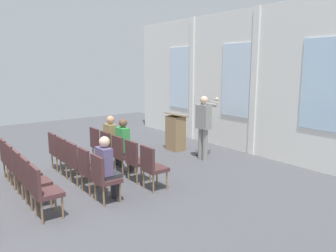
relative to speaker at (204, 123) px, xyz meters
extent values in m
cube|color=silver|center=(-0.23, 1.55, 1.05)|extent=(10.00, 0.10, 4.16)
cube|color=silver|center=(-2.90, 1.49, 1.10)|extent=(1.06, 0.04, 2.16)
cube|color=silver|center=(-2.22, 1.49, 1.05)|extent=(0.20, 0.08, 4.16)
cube|color=silver|center=(-0.23, 1.49, 1.10)|extent=(1.06, 0.04, 2.16)
cube|color=silver|center=(0.45, 1.49, 1.05)|extent=(0.20, 0.08, 4.16)
cube|color=silver|center=(2.43, 1.49, 1.10)|extent=(1.06, 0.04, 2.16)
cylinder|color=gray|center=(-0.09, -0.02, -0.59)|extent=(0.14, 0.14, 0.87)
cylinder|color=gray|center=(0.09, -0.02, -0.59)|extent=(0.14, 0.14, 0.87)
cube|color=gray|center=(0.00, -0.02, 0.17)|extent=(0.42, 0.22, 0.65)
cube|color=navy|center=(0.00, 0.10, 0.25)|extent=(0.06, 0.01, 0.39)
sphere|color=beige|center=(0.00, -0.01, 0.63)|extent=(0.21, 0.21, 0.21)
cylinder|color=gray|center=(-0.24, 0.06, 0.27)|extent=(0.09, 0.28, 0.45)
cylinder|color=gray|center=(0.14, 0.12, 0.51)|extent=(0.15, 0.36, 0.15)
cylinder|color=gray|center=(0.08, 0.25, 0.54)|extent=(0.11, 0.34, 0.15)
sphere|color=beige|center=(-0.04, 0.51, 0.61)|extent=(0.10, 0.10, 0.10)
cylinder|color=black|center=(-0.35, 0.25, -1.01)|extent=(0.28, 0.28, 0.03)
cylinder|color=black|center=(-0.35, 0.25, -0.27)|extent=(0.02, 0.02, 1.45)
sphere|color=#262626|center=(-0.35, 0.25, 0.49)|extent=(0.07, 0.07, 0.07)
cube|color=#93724C|center=(-1.27, 0.03, -0.50)|extent=(0.52, 0.40, 1.05)
cube|color=#93724C|center=(-1.27, 0.05, 0.06)|extent=(0.60, 0.48, 0.14)
cylinder|color=olive|center=(-1.31, -2.16, -0.83)|extent=(0.04, 0.04, 0.40)
cylinder|color=olive|center=(-1.67, -2.16, -0.83)|extent=(0.04, 0.04, 0.40)
cylinder|color=olive|center=(-1.31, -2.50, -0.83)|extent=(0.04, 0.04, 0.40)
cylinder|color=olive|center=(-1.67, -2.50, -0.83)|extent=(0.04, 0.04, 0.40)
cube|color=#4C2D2D|center=(-1.49, -2.33, -0.59)|extent=(0.46, 0.44, 0.08)
cube|color=#4C2D2D|center=(-1.49, -2.52, -0.32)|extent=(0.46, 0.06, 0.46)
cylinder|color=olive|center=(-0.68, -2.16, -0.83)|extent=(0.04, 0.04, 0.40)
cylinder|color=olive|center=(-1.04, -2.16, -0.83)|extent=(0.04, 0.04, 0.40)
cylinder|color=olive|center=(-0.68, -2.50, -0.83)|extent=(0.04, 0.04, 0.40)
cylinder|color=olive|center=(-1.04, -2.50, -0.83)|extent=(0.04, 0.04, 0.40)
cube|color=#4C2D2D|center=(-0.86, -2.33, -0.59)|extent=(0.46, 0.44, 0.08)
cube|color=#4C2D2D|center=(-0.86, -2.52, -0.32)|extent=(0.46, 0.06, 0.46)
cylinder|color=#2D2D33|center=(-0.95, -2.15, -0.81)|extent=(0.10, 0.10, 0.44)
cylinder|color=#2D2D33|center=(-0.77, -2.15, -0.81)|extent=(0.10, 0.10, 0.44)
cube|color=#2D2D33|center=(-0.86, -2.27, -0.53)|extent=(0.34, 0.36, 0.12)
cube|color=#997F4C|center=(-0.86, -2.38, -0.18)|extent=(0.36, 0.20, 0.56)
sphere|color=tan|center=(-0.86, -2.36, 0.21)|extent=(0.20, 0.20, 0.20)
cylinder|color=olive|center=(-0.05, -2.16, -0.83)|extent=(0.04, 0.04, 0.40)
cylinder|color=olive|center=(-0.41, -2.16, -0.83)|extent=(0.04, 0.04, 0.40)
cylinder|color=olive|center=(-0.05, -2.50, -0.83)|extent=(0.04, 0.04, 0.40)
cylinder|color=olive|center=(-0.41, -2.50, -0.83)|extent=(0.04, 0.04, 0.40)
cube|color=#4C2D2D|center=(-0.23, -2.33, -0.59)|extent=(0.46, 0.44, 0.08)
cube|color=#4C2D2D|center=(-0.23, -2.52, -0.32)|extent=(0.46, 0.06, 0.46)
cylinder|color=#2D2D33|center=(-0.32, -2.15, -0.81)|extent=(0.10, 0.10, 0.44)
cylinder|color=#2D2D33|center=(-0.14, -2.15, -0.81)|extent=(0.10, 0.10, 0.44)
cube|color=#2D2D33|center=(-0.23, -2.27, -0.53)|extent=(0.34, 0.36, 0.12)
cube|color=green|center=(-0.23, -2.38, -0.18)|extent=(0.36, 0.20, 0.57)
sphere|color=brown|center=(-0.23, -2.36, 0.22)|extent=(0.20, 0.20, 0.20)
cylinder|color=olive|center=(0.58, -2.16, -0.83)|extent=(0.04, 0.04, 0.40)
cylinder|color=olive|center=(0.22, -2.16, -0.83)|extent=(0.04, 0.04, 0.40)
cylinder|color=olive|center=(0.58, -2.50, -0.83)|extent=(0.04, 0.04, 0.40)
cylinder|color=olive|center=(0.22, -2.50, -0.83)|extent=(0.04, 0.04, 0.40)
cube|color=#4C2D2D|center=(0.40, -2.33, -0.59)|extent=(0.46, 0.44, 0.08)
cube|color=#4C2D2D|center=(0.40, -2.52, -0.32)|extent=(0.46, 0.06, 0.46)
cylinder|color=olive|center=(1.21, -2.16, -0.83)|extent=(0.04, 0.04, 0.40)
cylinder|color=olive|center=(0.85, -2.16, -0.83)|extent=(0.04, 0.04, 0.40)
cylinder|color=olive|center=(1.21, -2.50, -0.83)|extent=(0.04, 0.04, 0.40)
cylinder|color=olive|center=(0.85, -2.50, -0.83)|extent=(0.04, 0.04, 0.40)
cube|color=#4C2D2D|center=(1.03, -2.33, -0.59)|extent=(0.46, 0.44, 0.08)
cube|color=#4C2D2D|center=(1.03, -2.52, -0.32)|extent=(0.46, 0.06, 0.46)
cylinder|color=olive|center=(-1.31, -3.26, -0.83)|extent=(0.04, 0.04, 0.40)
cylinder|color=olive|center=(-1.67, -3.26, -0.83)|extent=(0.04, 0.04, 0.40)
cylinder|color=olive|center=(-1.31, -3.60, -0.83)|extent=(0.04, 0.04, 0.40)
cylinder|color=olive|center=(-1.67, -3.60, -0.83)|extent=(0.04, 0.04, 0.40)
cube|color=#4C2D2D|center=(-1.49, -3.43, -0.59)|extent=(0.46, 0.44, 0.08)
cube|color=#4C2D2D|center=(-1.49, -3.62, -0.32)|extent=(0.46, 0.06, 0.46)
cylinder|color=olive|center=(-0.68, -3.26, -0.83)|extent=(0.04, 0.04, 0.40)
cylinder|color=olive|center=(-1.04, -3.26, -0.83)|extent=(0.04, 0.04, 0.40)
cylinder|color=olive|center=(-0.68, -3.60, -0.83)|extent=(0.04, 0.04, 0.40)
cylinder|color=olive|center=(-1.04, -3.60, -0.83)|extent=(0.04, 0.04, 0.40)
cube|color=#4C2D2D|center=(-0.86, -3.43, -0.59)|extent=(0.46, 0.44, 0.08)
cube|color=#4C2D2D|center=(-0.86, -3.62, -0.32)|extent=(0.46, 0.06, 0.46)
cylinder|color=olive|center=(-0.05, -3.26, -0.83)|extent=(0.04, 0.04, 0.40)
cylinder|color=olive|center=(-0.41, -3.26, -0.83)|extent=(0.04, 0.04, 0.40)
cylinder|color=olive|center=(-0.05, -3.60, -0.83)|extent=(0.04, 0.04, 0.40)
cylinder|color=olive|center=(-0.41, -3.60, -0.83)|extent=(0.04, 0.04, 0.40)
cube|color=#4C2D2D|center=(-0.23, -3.43, -0.59)|extent=(0.46, 0.44, 0.08)
cube|color=#4C2D2D|center=(-0.23, -3.62, -0.32)|extent=(0.46, 0.06, 0.46)
cylinder|color=olive|center=(0.58, -3.26, -0.83)|extent=(0.04, 0.04, 0.40)
cylinder|color=olive|center=(0.22, -3.26, -0.83)|extent=(0.04, 0.04, 0.40)
cylinder|color=olive|center=(0.58, -3.60, -0.83)|extent=(0.04, 0.04, 0.40)
cylinder|color=olive|center=(0.22, -3.60, -0.83)|extent=(0.04, 0.04, 0.40)
cube|color=#4C2D2D|center=(0.40, -3.43, -0.59)|extent=(0.46, 0.44, 0.08)
cube|color=#4C2D2D|center=(0.40, -3.62, -0.32)|extent=(0.46, 0.06, 0.46)
cylinder|color=olive|center=(1.21, -3.26, -0.83)|extent=(0.04, 0.04, 0.40)
cylinder|color=olive|center=(0.85, -3.26, -0.83)|extent=(0.04, 0.04, 0.40)
cylinder|color=olive|center=(1.21, -3.60, -0.83)|extent=(0.04, 0.04, 0.40)
cylinder|color=olive|center=(0.85, -3.60, -0.83)|extent=(0.04, 0.04, 0.40)
cube|color=#4C2D2D|center=(1.03, -3.43, -0.59)|extent=(0.46, 0.44, 0.08)
cube|color=#4C2D2D|center=(1.03, -3.62, -0.32)|extent=(0.46, 0.06, 0.46)
cylinder|color=#2D2D33|center=(0.94, -3.25, -0.81)|extent=(0.10, 0.10, 0.44)
cylinder|color=#2D2D33|center=(1.12, -3.25, -0.81)|extent=(0.10, 0.10, 0.44)
cube|color=#2D2D33|center=(1.03, -3.37, -0.53)|extent=(0.34, 0.36, 0.12)
cube|color=#594C72|center=(1.03, -3.48, -0.21)|extent=(0.36, 0.20, 0.51)
sphere|color=beige|center=(1.03, -3.46, 0.16)|extent=(0.20, 0.20, 0.20)
cylinder|color=olive|center=(-1.31, -4.36, -0.83)|extent=(0.04, 0.04, 0.40)
cylinder|color=olive|center=(-1.67, -4.36, -0.83)|extent=(0.04, 0.04, 0.40)
cylinder|color=olive|center=(-1.31, -4.70, -0.83)|extent=(0.04, 0.04, 0.40)
cylinder|color=olive|center=(-1.67, -4.70, -0.83)|extent=(0.04, 0.04, 0.40)
cube|color=#4C2D2D|center=(-1.49, -4.53, -0.59)|extent=(0.46, 0.44, 0.08)
cube|color=#4C2D2D|center=(-1.49, -4.72, -0.32)|extent=(0.46, 0.06, 0.46)
cylinder|color=olive|center=(-0.68, -4.36, -0.83)|extent=(0.04, 0.04, 0.40)
cylinder|color=olive|center=(-1.04, -4.36, -0.83)|extent=(0.04, 0.04, 0.40)
cylinder|color=olive|center=(-0.68, -4.70, -0.83)|extent=(0.04, 0.04, 0.40)
cylinder|color=olive|center=(-1.04, -4.70, -0.83)|extent=(0.04, 0.04, 0.40)
cube|color=#4C2D2D|center=(-0.86, -4.53, -0.59)|extent=(0.46, 0.44, 0.08)
cube|color=#4C2D2D|center=(-0.86, -4.72, -0.32)|extent=(0.46, 0.06, 0.46)
cylinder|color=olive|center=(-0.05, -4.36, -0.83)|extent=(0.04, 0.04, 0.40)
cylinder|color=olive|center=(-0.41, -4.36, -0.83)|extent=(0.04, 0.04, 0.40)
cylinder|color=olive|center=(-0.05, -4.70, -0.83)|extent=(0.04, 0.04, 0.40)
cylinder|color=olive|center=(-0.41, -4.70, -0.83)|extent=(0.04, 0.04, 0.40)
cube|color=#4C2D2D|center=(-0.23, -4.53, -0.59)|extent=(0.46, 0.44, 0.08)
cube|color=#4C2D2D|center=(-0.23, -4.72, -0.32)|extent=(0.46, 0.06, 0.46)
cylinder|color=olive|center=(0.58, -4.36, -0.83)|extent=(0.04, 0.04, 0.40)
cylinder|color=olive|center=(0.22, -4.36, -0.83)|extent=(0.04, 0.04, 0.40)
cylinder|color=olive|center=(0.58, -4.70, -0.83)|extent=(0.04, 0.04, 0.40)
cylinder|color=olive|center=(0.22, -4.70, -0.83)|extent=(0.04, 0.04, 0.40)
cube|color=#4C2D2D|center=(0.40, -4.53, -0.59)|extent=(0.46, 0.44, 0.08)
cube|color=#4C2D2D|center=(0.40, -4.72, -0.32)|extent=(0.46, 0.06, 0.46)
cylinder|color=olive|center=(1.21, -4.36, -0.83)|extent=(0.04, 0.04, 0.40)
cylinder|color=olive|center=(0.85, -4.36, -0.83)|extent=(0.04, 0.04, 0.40)
cylinder|color=olive|center=(1.21, -4.70, -0.83)|extent=(0.04, 0.04, 0.40)
cylinder|color=olive|center=(0.85, -4.70, -0.83)|extent=(0.04, 0.04, 0.40)
cube|color=#4C2D2D|center=(1.03, -4.53, -0.59)|extent=(0.46, 0.44, 0.08)
cube|color=#4C2D2D|center=(1.03, -4.72, -0.32)|extent=(0.46, 0.06, 0.46)
camera|label=1|loc=(6.44, -6.08, 1.54)|focal=35.25mm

